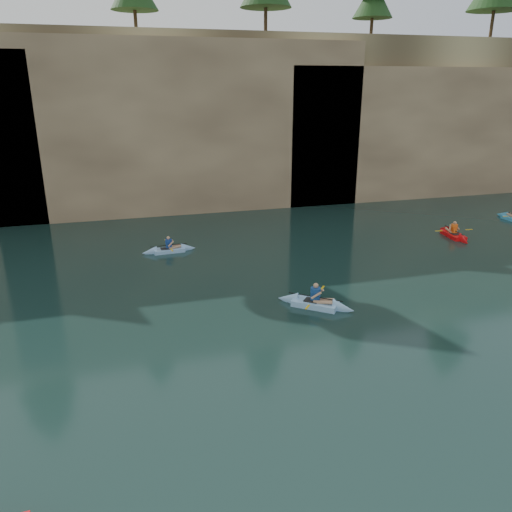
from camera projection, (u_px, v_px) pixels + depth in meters
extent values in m
plane|color=black|center=(241.00, 408.00, 13.54)|extent=(160.00, 160.00, 0.00)
cube|color=tan|center=(147.00, 115.00, 38.86)|extent=(70.00, 16.00, 12.00)
cube|color=tan|center=(186.00, 126.00, 32.74)|extent=(24.00, 2.40, 11.40)
cube|color=tan|center=(447.00, 130.00, 38.11)|extent=(26.00, 2.40, 9.84)
cube|color=black|center=(97.00, 194.00, 31.96)|extent=(3.50, 1.00, 3.20)
cube|color=black|center=(302.00, 174.00, 35.33)|extent=(5.00, 1.00, 4.50)
cube|color=#90C3F1|center=(315.00, 303.00, 19.62)|extent=(2.37, 2.13, 0.27)
cone|color=#90C3F1|center=(343.00, 308.00, 19.20)|extent=(1.13, 1.12, 0.75)
cone|color=#90C3F1|center=(288.00, 299.00, 20.05)|extent=(1.13, 1.12, 0.75)
cube|color=black|center=(312.00, 300.00, 19.65)|extent=(0.72, 0.71, 0.04)
cube|color=navy|center=(315.00, 294.00, 19.49)|extent=(0.40, 0.39, 0.50)
sphere|color=tan|center=(316.00, 286.00, 19.38)|extent=(0.21, 0.21, 0.21)
cylinder|color=black|center=(315.00, 297.00, 19.53)|extent=(1.74, 1.42, 0.04)
cube|color=gold|center=(323.00, 288.00, 20.41)|extent=(0.33, 0.38, 0.02)
cube|color=gold|center=(308.00, 307.00, 18.66)|extent=(0.33, 0.38, 0.02)
cube|color=red|center=(453.00, 235.00, 28.57)|extent=(1.02, 2.47, 0.25)
cone|color=red|center=(443.00, 229.00, 29.63)|extent=(0.79, 0.93, 0.69)
cone|color=red|center=(464.00, 240.00, 27.51)|extent=(0.79, 0.93, 0.69)
cube|color=black|center=(455.00, 234.00, 28.40)|extent=(0.50, 0.60, 0.04)
cube|color=#FF6215|center=(454.00, 229.00, 28.45)|extent=(0.24, 0.34, 0.46)
sphere|color=tan|center=(455.00, 223.00, 28.34)|extent=(0.19, 0.19, 0.19)
cylinder|color=black|center=(454.00, 230.00, 28.48)|extent=(0.29, 2.03, 0.04)
cube|color=gold|center=(439.00, 231.00, 28.35)|extent=(0.43, 0.13, 0.02)
cube|color=gold|center=(469.00, 230.00, 28.61)|extent=(0.43, 0.13, 0.02)
cube|color=#8EBCED|center=(169.00, 250.00, 25.99)|extent=(2.21, 0.83, 0.24)
cone|color=#8EBCED|center=(188.00, 248.00, 26.32)|extent=(0.81, 0.70, 0.65)
cone|color=#8EBCED|center=(149.00, 252.00, 25.66)|extent=(0.81, 0.70, 0.65)
cube|color=black|center=(166.00, 249.00, 25.91)|extent=(0.58, 0.44, 0.04)
cube|color=navy|center=(169.00, 244.00, 25.88)|extent=(0.31, 0.21, 0.43)
sphere|color=tan|center=(168.00, 238.00, 25.78)|extent=(0.18, 0.18, 0.18)
cylinder|color=black|center=(169.00, 245.00, 25.91)|extent=(1.91, 0.17, 0.04)
cube|color=gold|center=(166.00, 241.00, 26.67)|extent=(0.11, 0.42, 0.02)
cube|color=gold|center=(172.00, 250.00, 25.14)|extent=(0.11, 0.42, 0.02)
cone|color=#40A4DB|center=(502.00, 215.00, 32.87)|extent=(0.77, 0.94, 0.70)
cube|color=gold|center=(506.00, 216.00, 31.42)|extent=(0.42, 0.11, 0.02)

